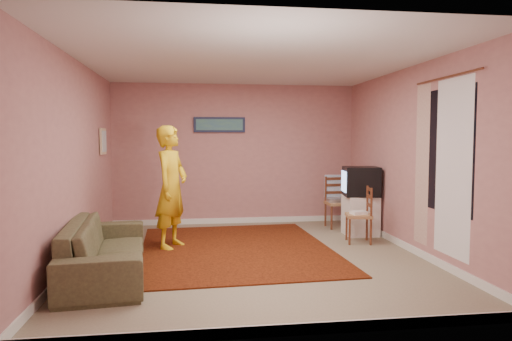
{
  "coord_description": "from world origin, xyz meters",
  "views": [
    {
      "loc": [
        -0.77,
        -6.01,
        1.59
      ],
      "look_at": [
        0.13,
        0.6,
        1.13
      ],
      "focal_mm": 32.0,
      "sensor_mm": 36.0,
      "label": 1
    }
  ],
  "objects": [
    {
      "name": "ground",
      "position": [
        0.0,
        0.0,
        0.0
      ],
      "size": [
        5.0,
        5.0,
        0.0
      ],
      "primitive_type": "plane",
      "color": "gray",
      "rests_on": "ground"
    },
    {
      "name": "wall_back",
      "position": [
        0.0,
        2.5,
        1.3
      ],
      "size": [
        4.5,
        0.02,
        2.6
      ],
      "primitive_type": "cube",
      "color": "tan",
      "rests_on": "ground"
    },
    {
      "name": "wall_front",
      "position": [
        0.0,
        -2.5,
        1.3
      ],
      "size": [
        4.5,
        0.02,
        2.6
      ],
      "primitive_type": "cube",
      "color": "tan",
      "rests_on": "ground"
    },
    {
      "name": "wall_left",
      "position": [
        -2.25,
        0.0,
        1.3
      ],
      "size": [
        0.02,
        5.0,
        2.6
      ],
      "primitive_type": "cube",
      "color": "tan",
      "rests_on": "ground"
    },
    {
      "name": "wall_right",
      "position": [
        2.25,
        0.0,
        1.3
      ],
      "size": [
        0.02,
        5.0,
        2.6
      ],
      "primitive_type": "cube",
      "color": "tan",
      "rests_on": "ground"
    },
    {
      "name": "ceiling",
      "position": [
        0.0,
        0.0,
        2.6
      ],
      "size": [
        4.5,
        5.0,
        0.02
      ],
      "primitive_type": "cube",
      "color": "silver",
      "rests_on": "wall_back"
    },
    {
      "name": "baseboard_back",
      "position": [
        0.0,
        2.49,
        0.05
      ],
      "size": [
        4.5,
        0.02,
        0.1
      ],
      "primitive_type": "cube",
      "color": "white",
      "rests_on": "ground"
    },
    {
      "name": "baseboard_front",
      "position": [
        0.0,
        -2.49,
        0.05
      ],
      "size": [
        4.5,
        0.02,
        0.1
      ],
      "primitive_type": "cube",
      "color": "white",
      "rests_on": "ground"
    },
    {
      "name": "baseboard_left",
      "position": [
        -2.24,
        0.0,
        0.05
      ],
      "size": [
        0.02,
        5.0,
        0.1
      ],
      "primitive_type": "cube",
      "color": "white",
      "rests_on": "ground"
    },
    {
      "name": "baseboard_right",
      "position": [
        2.24,
        0.0,
        0.05
      ],
      "size": [
        0.02,
        5.0,
        0.1
      ],
      "primitive_type": "cube",
      "color": "white",
      "rests_on": "ground"
    },
    {
      "name": "window",
      "position": [
        2.24,
        -0.9,
        1.45
      ],
      "size": [
        0.01,
        1.1,
        1.5
      ],
      "primitive_type": "cube",
      "color": "black",
      "rests_on": "wall_right"
    },
    {
      "name": "curtain_sheer",
      "position": [
        2.23,
        -1.05,
        1.25
      ],
      "size": [
        0.01,
        0.75,
        2.1
      ],
      "primitive_type": "cube",
      "color": "white",
      "rests_on": "wall_right"
    },
    {
      "name": "curtain_floral",
      "position": [
        2.21,
        -0.35,
        1.25
      ],
      "size": [
        0.01,
        0.35,
        2.1
      ],
      "primitive_type": "cube",
      "color": "silver",
      "rests_on": "wall_right"
    },
    {
      "name": "curtain_rod",
      "position": [
        2.2,
        -0.9,
        2.32
      ],
      "size": [
        0.02,
        1.4,
        0.02
      ],
      "primitive_type": "cylinder",
      "rotation": [
        1.57,
        0.0,
        0.0
      ],
      "color": "#5D2C1B",
      "rests_on": "wall_right"
    },
    {
      "name": "picture_back",
      "position": [
        -0.3,
        2.47,
        1.85
      ],
      "size": [
        0.95,
        0.04,
        0.28
      ],
      "color": "#141B39",
      "rests_on": "wall_back"
    },
    {
      "name": "picture_left",
      "position": [
        -2.22,
        1.6,
        1.55
      ],
      "size": [
        0.04,
        0.38,
        0.42
      ],
      "color": "beige",
      "rests_on": "wall_left"
    },
    {
      "name": "area_rug",
      "position": [
        -0.18,
        0.46,
        0.01
      ],
      "size": [
        2.82,
        3.46,
        0.02
      ],
      "primitive_type": "cube",
      "rotation": [
        0.0,
        0.0,
        0.05
      ],
      "color": "black",
      "rests_on": "ground"
    },
    {
      "name": "tv_cabinet",
      "position": [
        1.95,
        1.16,
        0.33
      ],
      "size": [
        0.51,
        0.47,
        0.65
      ],
      "primitive_type": "cube",
      "color": "white",
      "rests_on": "ground"
    },
    {
      "name": "crt_tv",
      "position": [
        1.94,
        1.16,
        0.89
      ],
      "size": [
        0.63,
        0.58,
        0.48
      ],
      "rotation": [
        0.0,
        0.0,
        -0.15
      ],
      "color": "black",
      "rests_on": "tv_cabinet"
    },
    {
      "name": "chair_a",
      "position": [
        1.78,
        1.81,
        0.55
      ],
      "size": [
        0.43,
        0.41,
        0.49
      ],
      "rotation": [
        0.0,
        0.0,
        0.04
      ],
      "color": "tan",
      "rests_on": "ground"
    },
    {
      "name": "dvd_player",
      "position": [
        1.78,
        1.81,
        0.5
      ],
      "size": [
        0.39,
        0.29,
        0.06
      ],
      "primitive_type": "cube",
      "rotation": [
        0.0,
        0.0,
        -0.06
      ],
      "color": "#A4A5A9",
      "rests_on": "chair_a"
    },
    {
      "name": "blue_throw",
      "position": [
        1.78,
        2.0,
        0.73
      ],
      "size": [
        0.39,
        0.05,
        0.4
      ],
      "primitive_type": "cube",
      "color": "#88AEDF",
      "rests_on": "chair_a"
    },
    {
      "name": "chair_b",
      "position": [
        1.72,
        0.62,
        0.53
      ],
      "size": [
        0.44,
        0.45,
        0.47
      ],
      "rotation": [
        0.0,
        0.0,
        -1.77
      ],
      "color": "tan",
      "rests_on": "ground"
    },
    {
      "name": "game_console",
      "position": [
        1.72,
        0.62,
        0.46
      ],
      "size": [
        0.26,
        0.21,
        0.05
      ],
      "primitive_type": "cube",
      "rotation": [
        0.0,
        0.0,
        0.2
      ],
      "color": "white",
      "rests_on": "chair_b"
    },
    {
      "name": "sofa",
      "position": [
        -1.8,
        -0.6,
        0.32
      ],
      "size": [
        1.08,
        2.26,
        0.64
      ],
      "primitive_type": "imported",
      "rotation": [
        0.0,
        0.0,
        1.68
      ],
      "color": "brown",
      "rests_on": "ground"
    },
    {
      "name": "person",
      "position": [
        -1.1,
        0.67,
        0.89
      ],
      "size": [
        0.66,
        0.77,
        1.78
      ],
      "primitive_type": "imported",
      "rotation": [
        0.0,
        0.0,
        1.15
      ],
      "color": "gold",
      "rests_on": "ground"
    }
  ]
}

